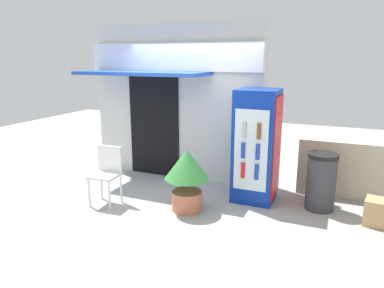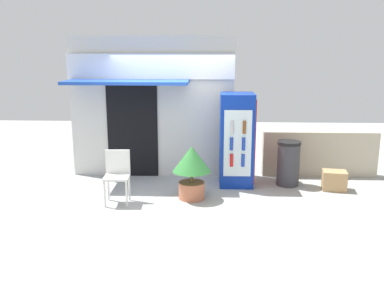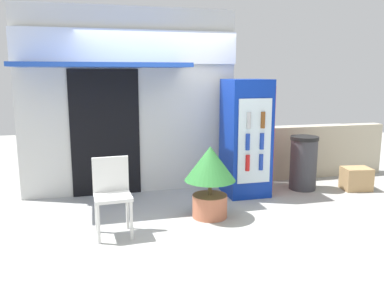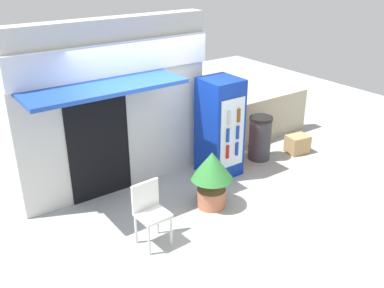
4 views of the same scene
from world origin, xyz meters
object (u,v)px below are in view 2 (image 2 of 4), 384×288
object	(u,v)px
plastic_chair	(117,172)
potted_plant_near_shop	(192,167)
trash_bin	(288,163)
cardboard_box	(334,180)
drink_cooler	(237,140)

from	to	relation	value
plastic_chair	potted_plant_near_shop	distance (m)	1.30
plastic_chair	trash_bin	bearing A→B (deg)	18.94
plastic_chair	cardboard_box	world-z (taller)	plastic_chair
trash_bin	cardboard_box	bearing A→B (deg)	-17.15
potted_plant_near_shop	trash_bin	size ratio (longest dim) A/B	1.09
plastic_chair	cardboard_box	distance (m)	4.05
plastic_chair	trash_bin	world-z (taller)	plastic_chair
plastic_chair	trash_bin	xyz separation A→B (m)	(3.12, 1.07, -0.10)
plastic_chair	potted_plant_near_shop	world-z (taller)	potted_plant_near_shop
potted_plant_near_shop	cardboard_box	bearing A→B (deg)	12.22
potted_plant_near_shop	cardboard_box	size ratio (longest dim) A/B	2.20
drink_cooler	potted_plant_near_shop	bearing A→B (deg)	-134.90
potted_plant_near_shop	cardboard_box	xyz separation A→B (m)	(2.68, 0.58, -0.41)
cardboard_box	plastic_chair	bearing A→B (deg)	-168.34
cardboard_box	drink_cooler	bearing A→B (deg)	171.86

